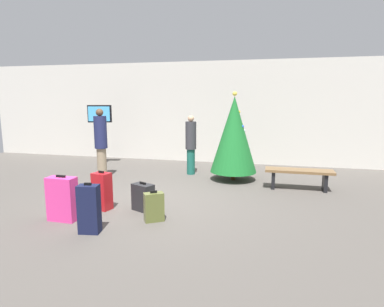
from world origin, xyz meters
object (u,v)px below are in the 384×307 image
object	(u,v)px
holiday_tree	(234,134)
suitcase_2	(89,209)
waiting_bench	(299,174)
suitcase_3	(102,191)
traveller_1	(101,141)
suitcase_0	(143,197)
suitcase_4	(154,207)
traveller_0	(191,143)
flight_info_kiosk	(100,124)
suitcase_1	(62,199)

from	to	relation	value
holiday_tree	suitcase_2	xyz separation A→B (m)	(-1.81, -4.00, -0.81)
waiting_bench	suitcase_3	xyz separation A→B (m)	(-3.79, -2.36, -0.00)
suitcase_3	suitcase_2	bearing A→B (deg)	-70.93
holiday_tree	traveller_1	distance (m)	3.55
holiday_tree	suitcase_0	distance (m)	3.27
suitcase_3	suitcase_4	distance (m)	1.24
holiday_tree	traveller_0	xyz separation A→B (m)	(-1.24, 0.38, -0.32)
traveller_1	suitcase_2	distance (m)	3.87
traveller_0	suitcase_0	bearing A→B (deg)	-92.65
waiting_bench	suitcase_4	world-z (taller)	suitcase_4
waiting_bench	suitcase_0	bearing A→B (deg)	-143.25
suitcase_0	suitcase_2	world-z (taller)	suitcase_2
flight_info_kiosk	suitcase_2	xyz separation A→B (m)	(2.62, -5.07, -0.92)
waiting_bench	traveller_0	distance (m)	3.05
flight_info_kiosk	suitcase_4	size ratio (longest dim) A/B	3.50
suitcase_3	waiting_bench	bearing A→B (deg)	31.94
traveller_0	flight_info_kiosk	bearing A→B (deg)	167.80
traveller_1	suitcase_4	world-z (taller)	traveller_1
suitcase_0	suitcase_1	world-z (taller)	suitcase_1
holiday_tree	suitcase_1	size ratio (longest dim) A/B	2.83
traveller_0	suitcase_3	xyz separation A→B (m)	(-0.94, -3.31, -0.52)
suitcase_0	suitcase_3	size ratio (longest dim) A/B	0.73
suitcase_0	suitcase_3	xyz separation A→B (m)	(-0.79, -0.12, 0.10)
suitcase_1	suitcase_3	bearing A→B (deg)	61.22
waiting_bench	traveller_1	world-z (taller)	traveller_1
flight_info_kiosk	traveller_1	distance (m)	1.91
traveller_0	suitcase_1	size ratio (longest dim) A/B	2.05
suitcase_0	suitcase_1	xyz separation A→B (m)	(-1.17, -0.82, 0.13)
waiting_bench	suitcase_1	xyz separation A→B (m)	(-4.17, -3.06, 0.03)
holiday_tree	traveller_0	size ratio (longest dim) A/B	1.38
waiting_bench	suitcase_4	size ratio (longest dim) A/B	2.83
waiting_bench	traveller_1	bearing A→B (deg)	-179.95
traveller_0	traveller_1	bearing A→B (deg)	-157.15
suitcase_3	flight_info_kiosk	bearing A→B (deg)	119.35
flight_info_kiosk	suitcase_4	bearing A→B (deg)	-51.69
waiting_bench	suitcase_0	size ratio (longest dim) A/B	2.78
holiday_tree	suitcase_0	world-z (taller)	holiday_tree
holiday_tree	suitcase_0	size ratio (longest dim) A/B	4.14
suitcase_2	suitcase_3	xyz separation A→B (m)	(-0.37, 1.07, -0.03)
suitcase_1	waiting_bench	bearing A→B (deg)	36.23
suitcase_0	suitcase_2	size ratio (longest dim) A/B	0.68
suitcase_0	suitcase_4	world-z (taller)	suitcase_0
traveller_1	flight_info_kiosk	bearing A→B (deg)	119.60
waiting_bench	suitcase_4	xyz separation A→B (m)	(-2.61, -2.71, -0.11)
holiday_tree	traveller_0	bearing A→B (deg)	163.05
suitcase_0	suitcase_1	size ratio (longest dim) A/B	0.68
traveller_0	suitcase_1	distance (m)	4.25
suitcase_3	suitcase_1	bearing A→B (deg)	-118.78
waiting_bench	suitcase_0	world-z (taller)	suitcase_0
holiday_tree	waiting_bench	size ratio (longest dim) A/B	1.49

